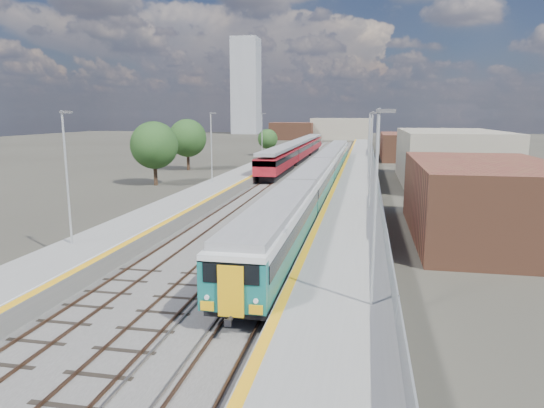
% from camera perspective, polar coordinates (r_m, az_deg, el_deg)
% --- Properties ---
extents(ground, '(320.00, 320.00, 0.00)m').
position_cam_1_polar(ground, '(67.03, 5.58, 3.35)').
color(ground, '#47443A').
rests_on(ground, ground).
extents(ballast_bed, '(10.50, 155.00, 0.06)m').
position_cam_1_polar(ballast_bed, '(69.74, 3.93, 3.67)').
color(ballast_bed, '#565451').
rests_on(ballast_bed, ground).
extents(tracks, '(8.96, 160.00, 0.17)m').
position_cam_1_polar(tracks, '(71.31, 4.58, 3.88)').
color(tracks, '#4C3323').
rests_on(tracks, ground).
extents(platform_right, '(4.70, 155.00, 8.52)m').
position_cam_1_polar(platform_right, '(69.16, 10.16, 3.90)').
color(platform_right, slate).
rests_on(platform_right, ground).
extents(platform_left, '(4.30, 155.00, 8.52)m').
position_cam_1_polar(platform_left, '(70.82, -1.54, 4.20)').
color(platform_left, slate).
rests_on(platform_left, ground).
extents(buildings, '(72.00, 185.50, 40.00)m').
position_cam_1_polar(buildings, '(156.74, 2.07, 11.38)').
color(buildings, brown).
rests_on(buildings, ground).
extents(green_train, '(2.69, 74.98, 2.96)m').
position_cam_1_polar(green_train, '(54.37, 5.95, 3.89)').
color(green_train, black).
rests_on(green_train, ground).
extents(red_train, '(2.88, 58.39, 3.63)m').
position_cam_1_polar(red_train, '(85.60, 3.10, 6.38)').
color(red_train, black).
rests_on(red_train, ground).
extents(tree_a, '(5.54, 5.54, 7.51)m').
position_cam_1_polar(tree_a, '(58.71, -13.68, 6.73)').
color(tree_a, '#382619').
rests_on(tree_a, ground).
extents(tree_b, '(5.63, 5.63, 7.63)m').
position_cam_1_polar(tree_b, '(73.92, -9.92, 7.64)').
color(tree_b, '#382619').
rests_on(tree_b, ground).
extents(tree_c, '(3.99, 3.99, 5.41)m').
position_cam_1_polar(tree_c, '(98.23, -0.51, 7.65)').
color(tree_c, '#382619').
rests_on(tree_c, ground).
extents(tree_d, '(4.58, 4.58, 6.21)m').
position_cam_1_polar(tree_d, '(78.26, 23.54, 6.43)').
color(tree_d, '#382619').
rests_on(tree_d, ground).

